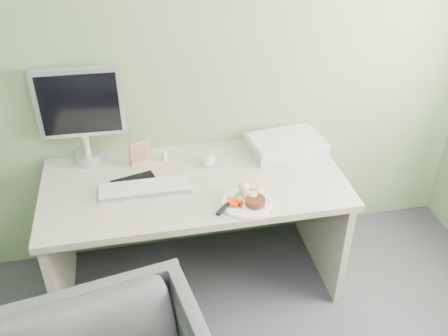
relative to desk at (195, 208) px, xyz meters
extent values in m
plane|color=gray|center=(0.00, 0.38, 0.80)|extent=(3.50, 0.00, 3.50)
cube|color=beige|center=(0.00, 0.00, 0.16)|extent=(1.60, 0.75, 0.04)
cube|color=#BAB29F|center=(-0.76, 0.00, -0.20)|extent=(0.04, 0.70, 0.69)
cube|color=#BAB29F|center=(0.76, 0.00, -0.20)|extent=(0.04, 0.70, 0.69)
cylinder|color=white|center=(0.22, -0.25, 0.19)|extent=(0.25, 0.25, 0.01)
cylinder|color=black|center=(0.26, -0.27, 0.21)|extent=(0.11, 0.11, 0.03)
ellipsoid|color=tan|center=(0.26, -0.20, 0.23)|extent=(0.12, 0.09, 0.06)
cube|color=red|center=(0.17, -0.26, 0.22)|extent=(0.07, 0.06, 0.04)
cube|color=silver|center=(0.18, -0.21, 0.21)|extent=(0.11, 0.11, 0.01)
cube|color=black|center=(0.09, -0.30, 0.21)|extent=(0.08, 0.08, 0.02)
cube|color=black|center=(-0.30, 0.01, 0.18)|extent=(0.28, 0.26, 0.00)
cube|color=white|center=(-0.26, -0.04, 0.20)|extent=(0.46, 0.14, 0.02)
ellipsoid|color=white|center=(0.11, 0.15, 0.20)|extent=(0.11, 0.13, 0.04)
cube|color=#9B7848|center=(-0.27, 0.23, 0.26)|extent=(0.11, 0.06, 0.15)
cylinder|color=white|center=(-0.13, 0.23, 0.21)|extent=(0.03, 0.03, 0.06)
cone|color=#92CDE9|center=(-0.13, 0.23, 0.25)|extent=(0.02, 0.02, 0.02)
cube|color=#B0B2B8|center=(0.57, 0.21, 0.22)|extent=(0.46, 0.33, 0.07)
cylinder|color=silver|center=(-0.55, 0.29, 0.21)|extent=(0.14, 0.14, 0.06)
cylinder|color=silver|center=(-0.55, 0.29, 0.29)|extent=(0.04, 0.04, 0.10)
cube|color=silver|center=(-0.55, 0.32, 0.54)|extent=(0.46, 0.06, 0.39)
cube|color=black|center=(-0.55, 0.30, 0.54)|extent=(0.41, 0.02, 0.34)
camera|label=1|loc=(-0.27, -2.15, 1.72)|focal=40.00mm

